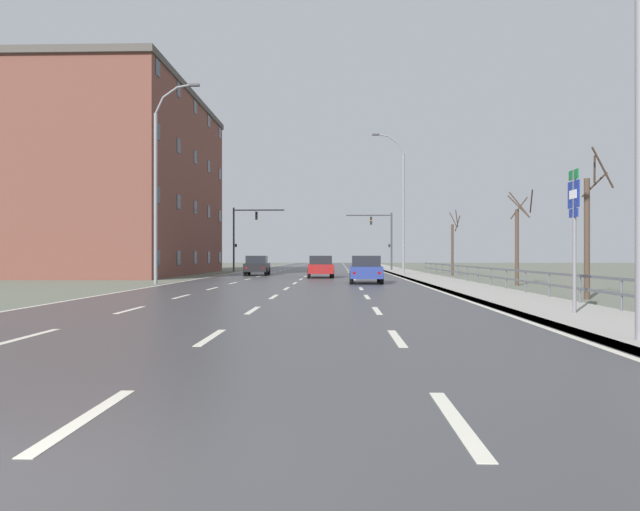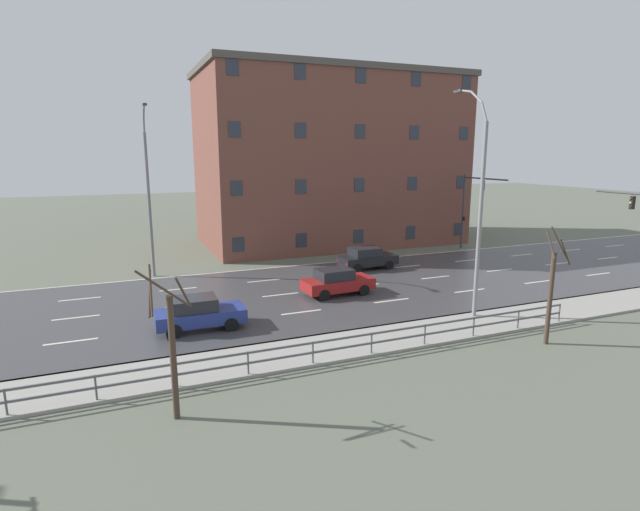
% 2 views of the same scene
% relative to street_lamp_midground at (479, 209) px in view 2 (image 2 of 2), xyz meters
% --- Properties ---
extents(ground_plane, '(160.00, 160.00, 0.12)m').
position_rel_street_lamp_midground_xyz_m(ground_plane, '(-7.45, 5.86, -5.56)').
color(ground_plane, '#5B6051').
extents(road_asphalt_strip, '(14.00, 120.00, 0.03)m').
position_rel_street_lamp_midground_xyz_m(road_asphalt_strip, '(-7.45, 17.86, -5.49)').
color(road_asphalt_strip, '#3D3D3F').
rests_on(road_asphalt_strip, ground).
extents(guardrail, '(0.07, 38.68, 1.00)m').
position_rel_street_lamp_midground_xyz_m(guardrail, '(2.40, -16.04, -4.80)').
color(guardrail, '#515459').
rests_on(guardrail, ground).
extents(street_lamp_midground, '(2.55, 0.24, 11.25)m').
position_rel_street_lamp_midground_xyz_m(street_lamp_midground, '(0.00, 0.00, 0.00)').
color(street_lamp_midground, slate).
rests_on(street_lamp_midground, ground).
extents(street_lamp_left_bank, '(2.52, 0.24, 11.05)m').
position_rel_street_lamp_midground_xyz_m(street_lamp_left_bank, '(-14.89, -14.20, -0.10)').
color(street_lamp_left_bank, slate).
rests_on(street_lamp_left_bank, ground).
extents(traffic_signal_left, '(5.12, 0.36, 6.35)m').
position_rel_street_lamp_midground_xyz_m(traffic_signal_left, '(-14.45, 11.28, -1.34)').
color(traffic_signal_left, '#38383A').
rests_on(traffic_signal_left, ground).
extents(car_distant, '(1.98, 4.17, 1.57)m').
position_rel_street_lamp_midground_xyz_m(car_distant, '(-6.26, -4.67, -4.70)').
color(car_distant, maroon).
rests_on(car_distant, ground).
extents(car_far_left, '(1.91, 4.14, 1.57)m').
position_rel_street_lamp_midground_xyz_m(car_far_left, '(-3.45, -13.03, -4.70)').
color(car_far_left, navy).
rests_on(car_far_left, ground).
extents(car_far_right, '(1.96, 4.16, 1.57)m').
position_rel_street_lamp_midground_xyz_m(car_far_right, '(-11.44, 0.02, -4.70)').
color(car_far_right, black).
rests_on(car_far_right, ground).
extents(brick_building, '(12.32, 22.93, 15.09)m').
position_rel_street_lamp_midground_xyz_m(brick_building, '(-22.96, 2.08, 2.05)').
color(brick_building, brown).
rests_on(brick_building, ground).
extents(bare_tree_mid, '(1.52, 1.60, 4.98)m').
position_rel_street_lamp_midground_xyz_m(bare_tree_mid, '(4.43, -15.02, -3.14)').
color(bare_tree_mid, '#423328').
rests_on(bare_tree_mid, ground).
extents(bare_tree_far, '(0.85, 1.08, 5.22)m').
position_rel_street_lamp_midground_xyz_m(bare_tree_far, '(4.16, 0.63, -3.21)').
color(bare_tree_far, '#423328').
rests_on(bare_tree_far, ground).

